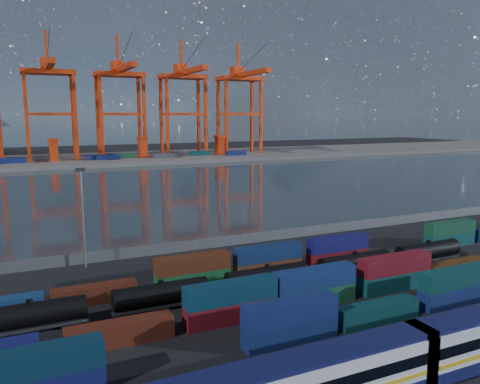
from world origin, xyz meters
name	(u,v)px	position (x,y,z in m)	size (l,w,h in m)	color
ground	(328,293)	(0.00, 0.00, 0.00)	(700.00, 700.00, 0.00)	black
harbor_water	(149,188)	(0.00, 105.00, 0.01)	(700.00, 700.00, 0.00)	#273138
far_quay	(102,159)	(0.00, 210.00, 1.00)	(700.00, 70.00, 2.00)	#514F4C
distant_mountains	(53,53)	(63.02, 1600.00, 220.29)	(2470.00, 1100.00, 520.00)	#1E2630
container_row_south	(216,339)	(-21.23, -10.35, 2.13)	(138.84, 2.29, 4.87)	#474A4D
container_row_mid	(403,275)	(11.11, -2.87, 1.85)	(128.42, 2.38, 5.07)	navy
container_row_north	(346,251)	(10.78, 10.14, 2.01)	(140.14, 2.27, 4.83)	navy
tanker_string	(161,295)	(-23.05, 4.22, 1.98)	(105.84, 2.76, 3.95)	black
waterfront_fence	(244,239)	(0.00, 28.00, 1.00)	(160.12, 0.12, 2.20)	#595B5E
yard_light_mast	(83,212)	(-30.00, 26.00, 9.30)	(1.60, 0.40, 16.60)	slate
gantry_cranes	(86,84)	(-7.50, 203.24, 40.68)	(200.53, 49.01, 66.37)	red
quay_containers	(84,158)	(-11.00, 195.46, 3.30)	(172.58, 10.99, 2.60)	navy
straddle_carriers	(100,148)	(-2.50, 200.00, 7.82)	(140.00, 7.00, 11.10)	red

